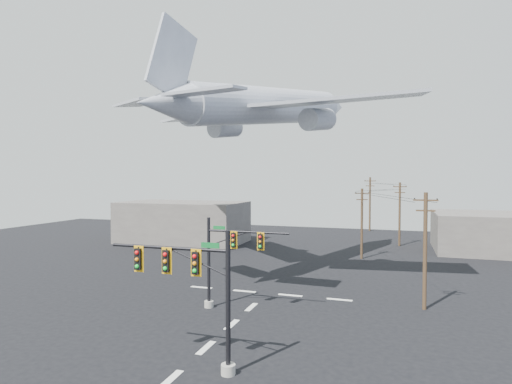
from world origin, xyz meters
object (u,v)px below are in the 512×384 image
(utility_pole_b, at_px, (362,222))
(utility_pole_d, at_px, (370,203))
(airliner, at_px, (270,107))
(signal_mast_near, at_px, (197,291))
(utility_pole_a, at_px, (425,248))
(signal_mast_far, at_px, (225,260))
(utility_pole_c, at_px, (400,213))

(utility_pole_b, height_order, utility_pole_d, utility_pole_d)
(airliner, bearing_deg, utility_pole_b, -18.59)
(airliner, bearing_deg, utility_pole_d, 7.68)
(signal_mast_near, distance_m, utility_pole_a, 18.21)
(signal_mast_near, height_order, airliner, airliner)
(utility_pole_b, bearing_deg, airliner, -137.12)
(utility_pole_d, bearing_deg, utility_pole_b, -82.60)
(signal_mast_far, xyz_separation_m, utility_pole_b, (7.98, 23.05, 0.76))
(utility_pole_d, bearing_deg, signal_mast_near, -88.62)
(utility_pole_c, distance_m, utility_pole_d, 16.95)
(signal_mast_far, height_order, utility_pole_c, utility_pole_c)
(utility_pole_c, distance_m, airliner, 28.14)
(utility_pole_a, relative_size, utility_pole_b, 1.03)
(utility_pole_a, relative_size, utility_pole_d, 0.89)
(utility_pole_c, bearing_deg, utility_pole_b, -113.51)
(utility_pole_b, distance_m, airliner, 18.32)
(signal_mast_near, bearing_deg, utility_pole_c, 77.39)
(signal_mast_near, relative_size, utility_pole_a, 0.83)
(signal_mast_near, relative_size, utility_pole_b, 0.85)
(signal_mast_near, height_order, utility_pole_d, utility_pole_d)
(utility_pole_b, xyz_separation_m, utility_pole_d, (-0.67, 27.57, 0.70))
(signal_mast_near, relative_size, utility_pole_d, 0.73)
(utility_pole_b, relative_size, airliner, 0.26)
(utility_pole_c, xyz_separation_m, airliner, (-12.55, -22.14, 12.02))
(signal_mast_near, relative_size, utility_pole_c, 0.79)
(signal_mast_near, distance_m, utility_pole_b, 33.16)
(signal_mast_far, xyz_separation_m, airliner, (-0.25, 12.29, 13.10))
(signal_mast_far, bearing_deg, airliner, 91.18)
(utility_pole_c, xyz_separation_m, utility_pole_d, (-4.98, 16.19, 0.38))
(signal_mast_far, bearing_deg, utility_pole_d, 81.78)
(utility_pole_c, bearing_deg, utility_pole_a, -89.74)
(utility_pole_a, bearing_deg, signal_mast_far, -158.24)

